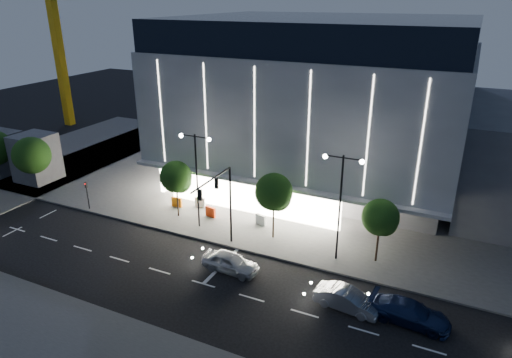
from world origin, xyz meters
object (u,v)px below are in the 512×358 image
object	(u,v)px
street_lamp_east	(341,193)
car_lead	(230,262)
car_second	(347,299)
tree_left	(176,178)
tree_right	(381,219)
barrier_b	(200,202)
barrier_c	(210,212)
traffic_mast	(222,196)
car_third	(410,313)
tree_mid	(274,194)
street_lamp_west	(196,167)
ped_signal_far	(87,193)
barrier_d	(261,220)
barrier_a	(177,202)

from	to	relation	value
street_lamp_east	car_lead	bearing A→B (deg)	-143.94
car_second	tree_left	bearing A→B (deg)	75.85
tree_right	barrier_b	xyz separation A→B (m)	(-18.17, 2.60, -3.23)
car_second	barrier_c	size ratio (longest dim) A/B	4.11
traffic_mast	car_third	size ratio (longest dim) A/B	1.36
tree_right	tree_left	bearing A→B (deg)	180.00
tree_mid	barrier_c	distance (m)	8.08
street_lamp_west	tree_left	distance (m)	3.69
traffic_mast	ped_signal_far	xyz separation A→B (m)	(-16.00, 1.16, -3.14)
car_lead	car_second	distance (m)	9.44
street_lamp_east	barrier_c	bearing A→B (deg)	170.64
car_second	car_third	world-z (taller)	car_third
barrier_d	street_lamp_east	bearing A→B (deg)	-1.47
ped_signal_far	barrier_b	size ratio (longest dim) A/B	2.73
car_third	barrier_a	xyz separation A→B (m)	(-23.79, 8.02, -0.10)
ped_signal_far	barrier_d	world-z (taller)	ped_signal_far
street_lamp_west	car_lead	xyz separation A→B (m)	(6.00, -5.10, -5.18)
car_lead	car_second	size ratio (longest dim) A/B	1.01
car_second	car_third	xyz separation A→B (m)	(4.07, 0.38, 0.01)
street_lamp_east	car_third	world-z (taller)	street_lamp_east
tree_right	car_second	bearing A→B (deg)	-95.12
car_third	car_lead	bearing A→B (deg)	92.79
tree_left	car_third	world-z (taller)	tree_left
traffic_mast	barrier_d	xyz separation A→B (m)	(1.00, 5.38, -4.38)
traffic_mast	tree_right	distance (m)	12.63
car_third	street_lamp_west	bearing A→B (deg)	78.56
car_third	barrier_c	world-z (taller)	car_third
tree_left	barrier_c	xyz separation A→B (m)	(2.90, 1.13, -3.38)
ped_signal_far	car_third	size ratio (longest dim) A/B	0.58
tree_left	barrier_a	world-z (taller)	tree_left
car_third	traffic_mast	bearing A→B (deg)	84.04
traffic_mast	barrier_d	world-z (taller)	traffic_mast
street_lamp_west	car_lead	distance (m)	9.42
tree_left	barrier_a	size ratio (longest dim) A/B	5.20
car_second	tree_mid	bearing A→B (deg)	57.15
tree_left	barrier_d	bearing A→B (deg)	12.02
barrier_d	car_second	bearing A→B (deg)	-21.84
street_lamp_west	street_lamp_east	bearing A→B (deg)	0.00
street_lamp_east	car_second	distance (m)	8.14
car_second	street_lamp_east	bearing A→B (deg)	28.86
tree_right	car_second	size ratio (longest dim) A/B	1.22
street_lamp_east	car_third	size ratio (longest dim) A/B	1.73
street_lamp_west	car_second	size ratio (longest dim) A/B	1.99
tree_mid	barrier_b	size ratio (longest dim) A/B	5.59
ped_signal_far	barrier_a	distance (m)	8.83
car_second	barrier_a	bearing A→B (deg)	73.00
car_lead	barrier_b	size ratio (longest dim) A/B	4.16
traffic_mast	street_lamp_west	size ratio (longest dim) A/B	0.79
traffic_mast	tree_mid	distance (m)	4.82
tree_mid	barrier_d	size ratio (longest dim) A/B	5.59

